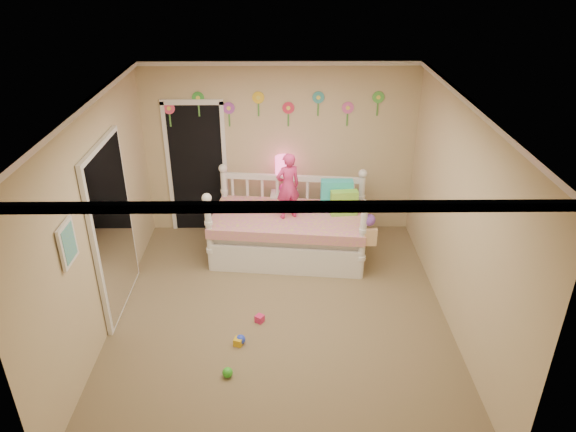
{
  "coord_description": "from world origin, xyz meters",
  "views": [
    {
      "loc": [
        0.04,
        -5.19,
        4.04
      ],
      "look_at": [
        0.1,
        0.6,
        1.05
      ],
      "focal_mm": 33.15,
      "sensor_mm": 36.0,
      "label": 1
    }
  ],
  "objects_px": {
    "daybed": "(289,218)",
    "child": "(288,186)",
    "nightstand": "(284,213)",
    "table_lamp": "(284,170)"
  },
  "relations": [
    {
      "from": "table_lamp",
      "to": "daybed",
      "type": "bearing_deg",
      "value": -84.8
    },
    {
      "from": "nightstand",
      "to": "table_lamp",
      "type": "relative_size",
      "value": 1.16
    },
    {
      "from": "nightstand",
      "to": "daybed",
      "type": "bearing_deg",
      "value": -81.73
    },
    {
      "from": "daybed",
      "to": "nightstand",
      "type": "bearing_deg",
      "value": 101.48
    },
    {
      "from": "table_lamp",
      "to": "child",
      "type": "bearing_deg",
      "value": -86.25
    },
    {
      "from": "child",
      "to": "nightstand",
      "type": "relative_size",
      "value": 1.38
    },
    {
      "from": "child",
      "to": "nightstand",
      "type": "bearing_deg",
      "value": -108.27
    },
    {
      "from": "child",
      "to": "nightstand",
      "type": "height_order",
      "value": "child"
    },
    {
      "from": "child",
      "to": "table_lamp",
      "type": "bearing_deg",
      "value": -108.27
    },
    {
      "from": "daybed",
      "to": "child",
      "type": "relative_size",
      "value": 2.31
    }
  ]
}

